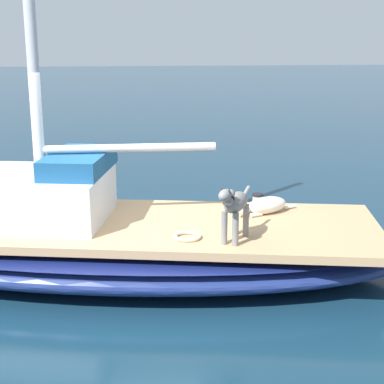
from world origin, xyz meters
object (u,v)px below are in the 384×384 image
Objects in this scene: sailboat_main at (114,245)px; dog_grey at (234,205)px; dog_white at (264,206)px; deck_winch at (257,202)px; coiled_rope at (188,236)px.

sailboat_main is 8.90× the size of dog_grey.
deck_winch is at bearing 9.35° from dog_white.
coiled_rope is at bearing 127.57° from dog_white.
dog_white reaches higher than coiled_rope.
dog_white is 4.31× the size of deck_winch.
deck_winch is (1.25, -0.56, -0.32)m from dog_grey.
dog_white is 1.40m from coiled_rope.
dog_white reaches higher than sailboat_main.
dog_white is at bearing -52.43° from coiled_rope.
dog_grey is at bearing -123.50° from sailboat_main.
coiled_rope is at bearing 135.64° from deck_winch.
sailboat_main is 8.39× the size of dog_white.
sailboat_main is 1.81m from dog_grey.
dog_grey reaches higher than deck_winch.
dog_white reaches higher than deck_winch.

